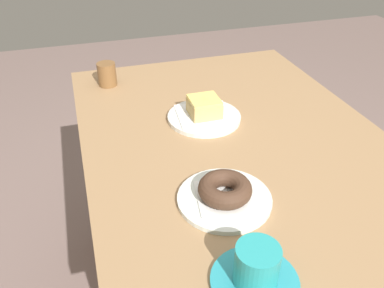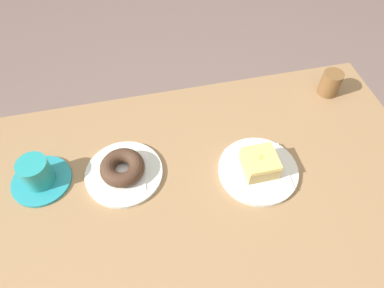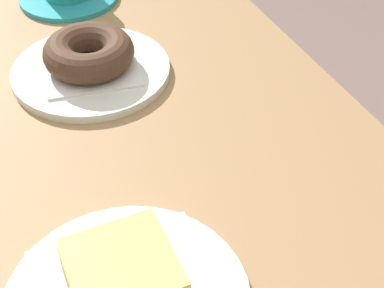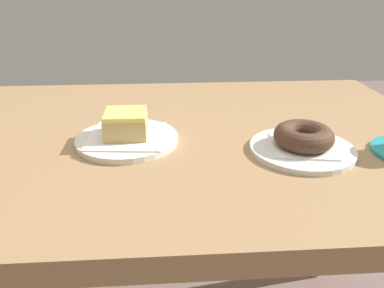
{
  "view_description": "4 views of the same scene",
  "coord_description": "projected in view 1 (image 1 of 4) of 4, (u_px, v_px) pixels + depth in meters",
  "views": [
    {
      "loc": [
        0.79,
        -0.36,
        1.28
      ],
      "look_at": [
        0.05,
        -0.13,
        0.77
      ],
      "focal_mm": 37.25,
      "sensor_mm": 36.0,
      "label": 1
    },
    {
      "loc": [
        0.15,
        0.37,
        1.47
      ],
      "look_at": [
        0.03,
        -0.15,
        0.75
      ],
      "focal_mm": 32.02,
      "sensor_mm": 36.0,
      "label": 2
    },
    {
      "loc": [
        -0.38,
        0.01,
        1.14
      ],
      "look_at": [
        0.01,
        -0.16,
        0.76
      ],
      "focal_mm": 53.61,
      "sensor_mm": 36.0,
      "label": 3
    },
    {
      "loc": [
        -0.04,
        -0.73,
        1.03
      ],
      "look_at": [
        0.01,
        -0.11,
        0.75
      ],
      "focal_mm": 34.87,
      "sensor_mm": 36.0,
      "label": 4
    }
  ],
  "objects": [
    {
      "name": "sugar_jar",
      "position": [
        107.0,
        74.0,
        1.27
      ],
      "size": [
        0.06,
        0.06,
        0.07
      ],
      "primitive_type": "cylinder",
      "color": "brown",
      "rests_on": "table"
    },
    {
      "name": "plate_glazed_square",
      "position": [
        204.0,
        117.0,
        1.1
      ],
      "size": [
        0.2,
        0.2,
        0.01
      ],
      "primitive_type": "cylinder",
      "color": "silver",
      "rests_on": "table"
    },
    {
      "name": "napkin_glazed_square",
      "position": [
        204.0,
        115.0,
        1.1
      ],
      "size": [
        0.16,
        0.16,
        0.0
      ],
      "primitive_type": "cube",
      "rotation": [
        0.0,
        0.0,
        -0.09
      ],
      "color": "white",
      "rests_on": "plate_glazed_square"
    },
    {
      "name": "donut_chocolate_ring",
      "position": [
        225.0,
        189.0,
        0.8
      ],
      "size": [
        0.11,
        0.11,
        0.04
      ],
      "primitive_type": "torus",
      "color": "#462E20",
      "rests_on": "napkin_chocolate_ring"
    },
    {
      "name": "plate_chocolate_ring",
      "position": [
        224.0,
        199.0,
        0.82
      ],
      "size": [
        0.2,
        0.2,
        0.01
      ],
      "primitive_type": "cylinder",
      "color": "silver",
      "rests_on": "table"
    },
    {
      "name": "table",
      "position": [
        235.0,
        165.0,
        1.07
      ],
      "size": [
        1.11,
        0.77,
        0.73
      ],
      "color": "#97724C",
      "rests_on": "ground_plane"
    },
    {
      "name": "coffee_cup",
      "position": [
        256.0,
        270.0,
        0.64
      ],
      "size": [
        0.15,
        0.15,
        0.08
      ],
      "color": "teal",
      "rests_on": "table"
    },
    {
      "name": "donut_glazed_square",
      "position": [
        204.0,
        107.0,
        1.08
      ],
      "size": [
        0.08,
        0.08,
        0.05
      ],
      "color": "tan",
      "rests_on": "napkin_glazed_square"
    },
    {
      "name": "napkin_chocolate_ring",
      "position": [
        225.0,
        197.0,
        0.81
      ],
      "size": [
        0.13,
        0.13,
        0.0
      ],
      "primitive_type": "cube",
      "rotation": [
        0.0,
        0.0,
        -0.16
      ],
      "color": "white",
      "rests_on": "plate_chocolate_ring"
    }
  ]
}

